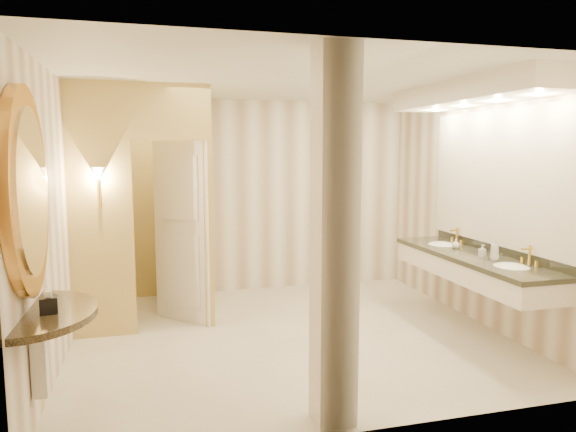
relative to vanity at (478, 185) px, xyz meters
name	(u,v)px	position (x,y,z in m)	size (l,w,h in m)	color
floor	(290,335)	(-1.98, 0.40, -1.63)	(4.50, 4.50, 0.00)	beige
ceiling	(290,80)	(-1.98, 0.40, 1.07)	(4.50, 4.50, 0.00)	silver
wall_back	(254,196)	(-1.98, 2.40, -0.28)	(4.50, 0.02, 2.70)	#EFE5CF
wall_front	(365,244)	(-1.98, -1.60, -0.28)	(4.50, 0.02, 2.70)	#EFE5CF
wall_left	(59,219)	(-4.23, 0.40, -0.28)	(0.02, 4.00, 2.70)	#EFE5CF
wall_right	(477,206)	(0.27, 0.40, -0.28)	(0.02, 4.00, 2.70)	#EFE5CF
toilet_closet	(175,202)	(-3.12, 1.36, -0.24)	(1.50, 1.55, 2.70)	tan
wall_sconce	(98,176)	(-3.90, 0.83, 0.10)	(0.14, 0.14, 0.42)	gold
vanity	(478,185)	(0.00, 0.00, 0.00)	(0.75, 2.50, 2.09)	silver
console_shelf	(28,244)	(-4.19, -1.00, -0.28)	(1.11, 1.11, 2.00)	black
pillar	(334,240)	(-2.13, -1.40, -0.28)	(0.28, 0.28, 2.70)	silver
tissue_box	(49,305)	(-4.07, -1.08, -0.70)	(0.11, 0.11, 0.11)	black
toilet	(172,277)	(-3.16, 2.04, -1.29)	(0.37, 0.65, 0.67)	white
soap_bottle_a	(482,251)	(-0.03, -0.15, -0.69)	(0.06, 0.06, 0.13)	beige
soap_bottle_b	(456,244)	(-0.02, 0.35, -0.70)	(0.09, 0.09, 0.11)	silver
soap_bottle_c	(495,249)	(-0.01, -0.33, -0.64)	(0.09, 0.09, 0.22)	#C6B28C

